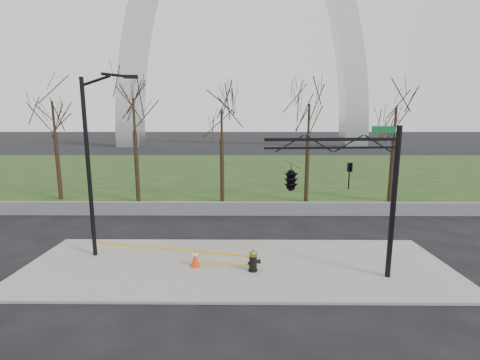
{
  "coord_description": "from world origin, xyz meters",
  "views": [
    {
      "loc": [
        0.23,
        -13.1,
        6.04
      ],
      "look_at": [
        0.11,
        2.0,
        3.43
      ],
      "focal_mm": 24.28,
      "sensor_mm": 36.0,
      "label": 1
    }
  ],
  "objects_px": {
    "fire_hydrant": "(253,261)",
    "traffic_cone": "(195,258)",
    "street_light": "(93,155)",
    "traffic_signal_mast": "(311,177)"
  },
  "relations": [
    {
      "from": "traffic_cone",
      "to": "traffic_signal_mast",
      "type": "relative_size",
      "value": 0.12
    },
    {
      "from": "fire_hydrant",
      "to": "traffic_cone",
      "type": "distance_m",
      "value": 2.5
    },
    {
      "from": "fire_hydrant",
      "to": "traffic_cone",
      "type": "xyz_separation_m",
      "value": [
        -2.46,
        0.45,
        -0.06
      ]
    },
    {
      "from": "street_light",
      "to": "traffic_cone",
      "type": "bearing_deg",
      "value": -25.34
    },
    {
      "from": "traffic_cone",
      "to": "street_light",
      "type": "xyz_separation_m",
      "value": [
        -4.54,
        1.17,
        4.22
      ]
    },
    {
      "from": "fire_hydrant",
      "to": "traffic_cone",
      "type": "relative_size",
      "value": 1.25
    },
    {
      "from": "traffic_cone",
      "to": "street_light",
      "type": "distance_m",
      "value": 6.31
    },
    {
      "from": "fire_hydrant",
      "to": "street_light",
      "type": "xyz_separation_m",
      "value": [
        -7.0,
        1.62,
        4.17
      ]
    },
    {
      "from": "traffic_cone",
      "to": "street_light",
      "type": "relative_size",
      "value": 0.09
    },
    {
      "from": "fire_hydrant",
      "to": "street_light",
      "type": "bearing_deg",
      "value": 154.42
    }
  ]
}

